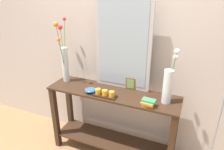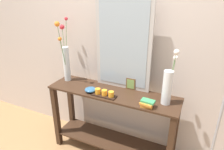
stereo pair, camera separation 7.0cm
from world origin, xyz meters
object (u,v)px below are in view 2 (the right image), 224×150
(tall_vase_left, at_px, (66,58))
(picture_frame_small, at_px, (131,84))
(console_table, at_px, (112,118))
(mirror_leaning, at_px, (123,45))
(decorative_bowl, at_px, (91,90))
(vase_right, at_px, (168,85))
(book_stack, at_px, (147,103))
(candle_tray, at_px, (104,94))

(tall_vase_left, relative_size, picture_frame_small, 5.62)
(console_table, relative_size, mirror_leaning, 1.49)
(tall_vase_left, distance_m, decorative_bowl, 0.49)
(vase_right, distance_m, decorative_bowl, 0.77)
(vase_right, distance_m, picture_frame_small, 0.44)
(tall_vase_left, bearing_deg, vase_right, -2.24)
(console_table, xyz_separation_m, mirror_leaning, (0.05, 0.15, 0.79))
(picture_frame_small, bearing_deg, book_stack, -45.84)
(console_table, relative_size, vase_right, 2.65)
(candle_tray, height_order, picture_frame_small, picture_frame_small)
(console_table, bearing_deg, book_stack, -16.90)
(tall_vase_left, height_order, picture_frame_small, tall_vase_left)
(picture_frame_small, xyz_separation_m, decorative_bowl, (-0.35, -0.23, -0.04))
(candle_tray, relative_size, picture_frame_small, 1.94)
(picture_frame_small, height_order, decorative_bowl, picture_frame_small)
(mirror_leaning, relative_size, vase_right, 1.78)
(console_table, distance_m, picture_frame_small, 0.44)
(console_table, height_order, mirror_leaning, mirror_leaning)
(vase_right, bearing_deg, book_stack, -137.01)
(picture_frame_small, bearing_deg, decorative_bowl, -146.55)
(console_table, distance_m, mirror_leaning, 0.81)
(tall_vase_left, distance_m, picture_frame_small, 0.79)
(book_stack, bearing_deg, tall_vase_left, 170.06)
(tall_vase_left, bearing_deg, book_stack, -9.94)
(decorative_bowl, bearing_deg, console_table, 25.08)
(mirror_leaning, xyz_separation_m, vase_right, (0.50, -0.14, -0.28))
(console_table, distance_m, vase_right, 0.75)
(book_stack, bearing_deg, candle_tray, 178.56)
(console_table, bearing_deg, mirror_leaning, 71.89)
(picture_frame_small, distance_m, decorative_bowl, 0.43)
(candle_tray, xyz_separation_m, decorative_bowl, (-0.17, 0.02, -0.00))
(mirror_leaning, xyz_separation_m, tall_vase_left, (-0.65, -0.10, -0.20))
(console_table, relative_size, tall_vase_left, 1.97)
(decorative_bowl, bearing_deg, candle_tray, -6.29)
(book_stack, bearing_deg, console_table, 163.10)
(mirror_leaning, bearing_deg, decorative_bowl, -135.47)
(vase_right, height_order, decorative_bowl, vase_right)
(mirror_leaning, distance_m, tall_vase_left, 0.69)
(vase_right, xyz_separation_m, picture_frame_small, (-0.40, 0.13, -0.12))
(picture_frame_small, xyz_separation_m, book_stack, (0.26, -0.26, -0.03))
(console_table, bearing_deg, tall_vase_left, 174.96)
(console_table, xyz_separation_m, candle_tray, (-0.03, -0.11, 0.36))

